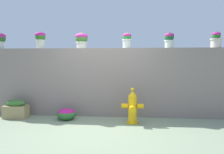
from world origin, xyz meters
TOP-DOWN VIEW (x-y plane):
  - ground_plane at (0.00, 0.00)m, footprint 24.00×24.00m
  - stone_wall at (0.00, 1.22)m, footprint 6.41×0.35m
  - potted_plant_1 at (-1.71, 1.21)m, footprint 0.28×0.28m
  - potted_plant_2 at (-0.60, 1.22)m, footprint 0.33×0.33m
  - potted_plant_3 at (0.59, 1.20)m, footprint 0.25×0.25m
  - potted_plant_4 at (1.66, 1.20)m, footprint 0.25×0.25m
  - potted_plant_5 at (2.80, 1.20)m, footprint 0.29×0.29m
  - fire_hydrant at (0.74, 0.52)m, footprint 0.51×0.40m
  - flower_bush_left at (-0.88, 0.70)m, footprint 0.46×0.41m
  - planter_box at (-2.19, 0.73)m, footprint 0.59×0.29m

SIDE VIEW (x-z plane):
  - ground_plane at x=0.00m, z-range 0.00..0.00m
  - flower_bush_left at x=-0.88m, z-range 0.01..0.29m
  - planter_box at x=-2.19m, z-range -0.01..0.46m
  - fire_hydrant at x=0.74m, z-range -0.04..0.78m
  - stone_wall at x=0.00m, z-range 0.00..1.77m
  - potted_plant_5 at x=2.80m, z-range 1.78..2.18m
  - potted_plant_3 at x=0.59m, z-range 1.80..2.20m
  - potted_plant_4 at x=1.66m, z-range 1.80..2.19m
  - potted_plant_2 at x=-0.60m, z-range 1.80..2.22m
  - potted_plant_1 at x=-1.71m, z-range 1.83..2.28m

